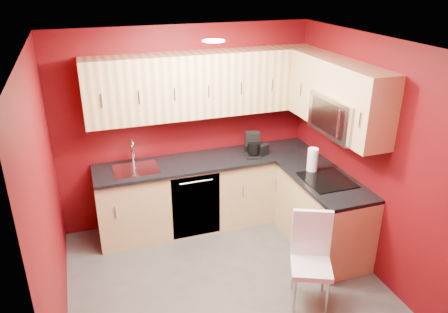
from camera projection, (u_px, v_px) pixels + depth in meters
floor at (224, 281)px, 4.68m from camera, size 3.20×3.20×0.00m
ceiling at (225, 44)px, 3.69m from camera, size 3.20×3.20×0.00m
wall_back at (186, 127)px, 5.49m from camera, size 3.20×0.00×3.20m
wall_front at (298, 272)px, 2.88m from camera, size 3.20×0.00×3.20m
wall_left at (47, 204)px, 3.71m from camera, size 0.00×3.00×3.00m
wall_right at (366, 155)px, 4.66m from camera, size 0.00×3.00×3.00m
base_cabinets_back at (209, 193)px, 5.61m from camera, size 2.80×0.60×0.87m
base_cabinets_right at (322, 214)px, 5.11m from camera, size 0.60×1.30×0.87m
countertop_back at (209, 161)px, 5.42m from camera, size 2.80×0.63×0.04m
countertop_right at (325, 181)px, 4.91m from camera, size 0.63×1.27×0.04m
upper_cabinets_back at (204, 84)px, 5.16m from camera, size 2.80×0.35×0.75m
upper_cabinets_right at (335, 89)px, 4.74m from camera, size 0.35×1.55×0.75m
microwave at (343, 115)px, 4.61m from camera, size 0.42×0.76×0.42m
cooktop at (327, 180)px, 4.87m from camera, size 0.50×0.55×0.01m
sink at (135, 166)px, 5.14m from camera, size 0.52×0.42×0.35m
dishwasher_front at (196, 206)px, 5.28m from camera, size 0.60×0.02×0.82m
downlight at (214, 41)px, 3.95m from camera, size 0.20×0.20×0.01m
coffee_maker at (253, 145)px, 5.43m from camera, size 0.23×0.28×0.30m
napkin_holder at (262, 149)px, 5.52m from camera, size 0.17×0.17×0.14m
paper_towel at (313, 160)px, 5.04m from camera, size 0.18×0.18×0.28m
dining_chair at (311, 262)px, 4.22m from camera, size 0.52×0.53×0.95m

